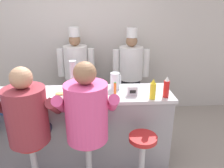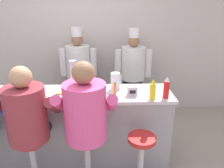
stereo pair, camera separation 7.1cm
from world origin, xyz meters
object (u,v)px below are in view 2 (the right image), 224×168
hot_sauce_bottle_orange (115,89)px  water_pitcher_clear (115,81)px  ketchup_bottle_red (166,88)px  coffee_mug_tan (38,95)px  cereal_bowl (31,91)px  empty_stool_round (141,155)px  napkin_dispenser_chrome (132,91)px  diner_seated_pink (86,114)px  cook_in_whites_near (79,70)px  breakfast_plate (60,94)px  diner_seated_maroon (28,116)px  cup_stack_steel (74,76)px  mustard_bottle_yellow (153,90)px  cook_in_whites_far (133,71)px

hot_sauce_bottle_orange → water_pitcher_clear: (0.01, 0.19, 0.03)m
ketchup_bottle_red → coffee_mug_tan: 1.47m
cereal_bowl → empty_stool_round: bearing=-21.8°
coffee_mug_tan → napkin_dispenser_chrome: napkin_dispenser_chrome is taller
napkin_dispenser_chrome → hot_sauce_bottle_orange: bearing=172.0°
water_pitcher_clear → napkin_dispenser_chrome: bearing=-48.8°
diner_seated_pink → cook_in_whites_near: cook_in_whites_near is taller
breakfast_plate → diner_seated_maroon: bearing=-122.7°
diner_seated_pink → empty_stool_round: size_ratio=2.18×
diner_seated_pink → hot_sauce_bottle_orange: bearing=51.8°
ketchup_bottle_red → cup_stack_steel: (-1.08, 0.23, 0.08)m
coffee_mug_tan → empty_stool_round: bearing=-16.2°
empty_stool_round → cook_in_whites_near: bearing=115.4°
cereal_bowl → napkin_dispenser_chrome: napkin_dispenser_chrome is taller
hot_sauce_bottle_orange → empty_stool_round: bearing=-58.6°
ketchup_bottle_red → hot_sauce_bottle_orange: ketchup_bottle_red is taller
coffee_mug_tan → cook_in_whites_near: bearing=78.7°
coffee_mug_tan → diner_seated_maroon: diner_seated_maroon is taller
mustard_bottle_yellow → diner_seated_pink: bearing=-161.1°
mustard_bottle_yellow → cook_in_whites_far: bearing=91.6°
water_pitcher_clear → cup_stack_steel: size_ratio=0.54×
napkin_dispenser_chrome → cup_stack_steel: bearing=167.9°
mustard_bottle_yellow → water_pitcher_clear: bearing=139.8°
water_pitcher_clear → breakfast_plate: 0.70m
cup_stack_steel → diner_seated_maroon: bearing=-127.9°
cup_stack_steel → cook_in_whites_far: size_ratio=0.24×
mustard_bottle_yellow → cook_in_whites_near: bearing=123.6°
napkin_dispenser_chrome → empty_stool_round: size_ratio=0.17×
diner_seated_maroon → water_pitcher_clear: bearing=32.9°
water_pitcher_clear → empty_stool_round: water_pitcher_clear is taller
water_pitcher_clear → cup_stack_steel: bearing=-172.6°
coffee_mug_tan → cup_stack_steel: size_ratio=0.34×
ketchup_bottle_red → napkin_dispenser_chrome: 0.39m
hot_sauce_bottle_orange → napkin_dispenser_chrome: 0.21m
cereal_bowl → breakfast_plate: bearing=-12.1°
breakfast_plate → diner_seated_pink: (0.33, -0.40, -0.05)m
cereal_bowl → empty_stool_round: 1.50m
mustard_bottle_yellow → ketchup_bottle_red: bearing=13.5°
ketchup_bottle_red → cereal_bowl: (-1.60, 0.19, -0.09)m
water_pitcher_clear → coffee_mug_tan: size_ratio=1.58×
cup_stack_steel → cook_in_whites_near: size_ratio=0.24×
diner_seated_maroon → empty_stool_round: bearing=-1.7°
water_pitcher_clear → cook_in_whites_far: (0.36, 1.09, -0.21)m
cereal_bowl → coffee_mug_tan: bearing=-52.7°
breakfast_plate → cup_stack_steel: 0.27m
ketchup_bottle_red → napkin_dispenser_chrome: bearing=167.5°
hot_sauce_bottle_orange → empty_stool_round: hot_sauce_bottle_orange is taller
water_pitcher_clear → empty_stool_round: 0.94m
ketchup_bottle_red → breakfast_plate: bearing=175.0°
hot_sauce_bottle_orange → diner_seated_pink: 0.53m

